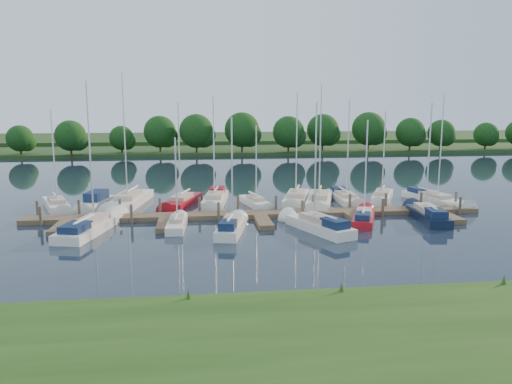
{
  "coord_description": "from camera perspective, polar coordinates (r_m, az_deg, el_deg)",
  "views": [
    {
      "loc": [
        -5.41,
        -34.5,
        9.72
      ],
      "look_at": [
        -0.26,
        8.0,
        2.2
      ],
      "focal_mm": 35.0,
      "sensor_mm": 36.0,
      "label": 1
    }
  ],
  "objects": [
    {
      "name": "sailboat_s_1",
      "position": [
        40.4,
        -9.01,
        -3.69
      ],
      "size": [
        1.63,
        5.78,
        7.5
      ],
      "rotation": [
        0.0,
        0.0,
        -0.05
      ],
      "color": "white",
      "rests_on": "ground"
    },
    {
      "name": "motorboat",
      "position": [
        50.16,
        -17.83,
        -1.25
      ],
      "size": [
        2.81,
        6.34,
        1.94
      ],
      "rotation": [
        0.0,
        0.0,
        2.94
      ],
      "color": "white",
      "rests_on": "ground"
    },
    {
      "name": "sailboat_n_2",
      "position": [
        50.25,
        -14.37,
        -1.18
      ],
      "size": [
        3.9,
        10.55,
        13.19
      ],
      "rotation": [
        0.0,
        0.0,
        2.98
      ],
      "color": "white",
      "rests_on": "ground"
    },
    {
      "name": "far_shore",
      "position": [
        110.03,
        -4.08,
        5.02
      ],
      "size": [
        180.0,
        30.0,
        0.6
      ],
      "primitive_type": "cube",
      "color": "#223E18",
      "rests_on": "ground"
    },
    {
      "name": "sailboat_n_3",
      "position": [
        49.27,
        -8.53,
        -1.21
      ],
      "size": [
        3.96,
        8.16,
        10.34
      ],
      "rotation": [
        0.0,
        0.0,
        2.83
      ],
      "color": "#AB0F1C",
      "rests_on": "ground"
    },
    {
      "name": "near_bank",
      "position": [
        21.47,
        8.78,
        -16.32
      ],
      "size": [
        90.0,
        10.0,
        0.5
      ],
      "primitive_type": "cube",
      "color": "#204213",
      "rests_on": "ground"
    },
    {
      "name": "ground",
      "position": [
        36.25,
        1.94,
        -5.6
      ],
      "size": [
        260.0,
        260.0,
        0.0
      ],
      "primitive_type": "plane",
      "color": "#182030",
      "rests_on": "ground"
    },
    {
      "name": "sailboat_s_5",
      "position": [
        45.13,
        18.96,
        -2.58
      ],
      "size": [
        2.74,
        8.03,
        10.31
      ],
      "rotation": [
        0.0,
        0.0,
        -0.13
      ],
      "color": "black",
      "rests_on": "ground"
    },
    {
      "name": "treeline",
      "position": [
        97.14,
        -1.81,
        6.58
      ],
      "size": [
        145.35,
        9.8,
        8.18
      ],
      "color": "#38281C",
      "rests_on": "ground"
    },
    {
      "name": "sailboat_n_0",
      "position": [
        50.75,
        -21.8,
        -1.49
      ],
      "size": [
        4.01,
        7.45,
        9.63
      ],
      "rotation": [
        0.0,
        0.0,
        3.52
      ],
      "color": "white",
      "rests_on": "ground"
    },
    {
      "name": "sailboat_n_4",
      "position": [
        49.72,
        -4.7,
        -0.96
      ],
      "size": [
        3.04,
        8.6,
        10.87
      ],
      "rotation": [
        0.0,
        0.0,
        3.0
      ],
      "color": "white",
      "rests_on": "ground"
    },
    {
      "name": "sailboat_n_10",
      "position": [
        53.08,
        19.75,
        -0.84
      ],
      "size": [
        3.67,
        8.89,
        11.09
      ],
      "rotation": [
        0.0,
        0.0,
        3.36
      ],
      "color": "white",
      "rests_on": "ground"
    },
    {
      "name": "sailboat_n_8",
      "position": [
        51.62,
        10.18,
        -0.71
      ],
      "size": [
        2.13,
        8.44,
        10.62
      ],
      "rotation": [
        0.0,
        0.0,
        3.12
      ],
      "color": "white",
      "rests_on": "ground"
    },
    {
      "name": "mooring_pilings",
      "position": [
        44.22,
        0.27,
        -1.94
      ],
      "size": [
        38.24,
        2.84,
        2.0
      ],
      "color": "#473D33",
      "rests_on": "ground"
    },
    {
      "name": "sailboat_s_3",
      "position": [
        39.23,
        7.07,
        -3.94
      ],
      "size": [
        4.36,
        7.89,
        10.39
      ],
      "rotation": [
        0.0,
        0.0,
        0.39
      ],
      "color": "white",
      "rests_on": "ground"
    },
    {
      "name": "sailboat_s_4",
      "position": [
        42.91,
        12.22,
        -2.92
      ],
      "size": [
        3.71,
        6.78,
        8.84
      ],
      "rotation": [
        0.0,
        0.0,
        -0.39
      ],
      "color": "#AB0F1C",
      "rests_on": "ground"
    },
    {
      "name": "sailboat_n_6",
      "position": [
        50.2,
        4.6,
        -0.91
      ],
      "size": [
        4.22,
        8.9,
        11.32
      ],
      "rotation": [
        0.0,
        0.0,
        2.84
      ],
      "color": "white",
      "rests_on": "ground"
    },
    {
      "name": "dock",
      "position": [
        43.21,
        0.45,
        -2.76
      ],
      "size": [
        40.0,
        6.0,
        0.4
      ],
      "color": "brown",
      "rests_on": "ground"
    },
    {
      "name": "sailboat_n_9",
      "position": [
        52.87,
        14.21,
        -0.64
      ],
      "size": [
        4.37,
        7.15,
        9.46
      ],
      "rotation": [
        0.0,
        0.0,
        2.69
      ],
      "color": "white",
      "rests_on": "ground"
    },
    {
      "name": "distant_hill",
      "position": [
        134.91,
        -4.62,
        6.09
      ],
      "size": [
        220.0,
        40.0,
        1.4
      ],
      "primitive_type": "cube",
      "color": "#2B4A20",
      "rests_on": "ground"
    },
    {
      "name": "sailboat_n_7",
      "position": [
        49.37,
        7.22,
        -1.14
      ],
      "size": [
        4.53,
        9.53,
        12.1
      ],
      "rotation": [
        0.0,
        0.0,
        2.84
      ],
      "color": "white",
      "rests_on": "ground"
    },
    {
      "name": "sailboat_s_2",
      "position": [
        38.56,
        -2.8,
        -4.13
      ],
      "size": [
        2.96,
        7.09,
        9.21
      ],
      "rotation": [
        0.0,
        0.0,
        -0.23
      ],
      "color": "white",
      "rests_on": "ground"
    },
    {
      "name": "sailboat_n_5",
      "position": [
        48.46,
        -0.06,
        -1.28
      ],
      "size": [
        2.62,
        6.36,
        8.13
      ],
      "rotation": [
        0.0,
        0.0,
        3.36
      ],
      "color": "white",
      "rests_on": "ground"
    },
    {
      "name": "sailboat_s_0",
      "position": [
        40.98,
        -18.25,
        -3.81
      ],
      "size": [
        4.09,
        9.56,
        11.93
      ],
      "rotation": [
        0.0,
        0.0,
        -0.24
      ],
      "color": "white",
      "rests_on": "ground"
    }
  ]
}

